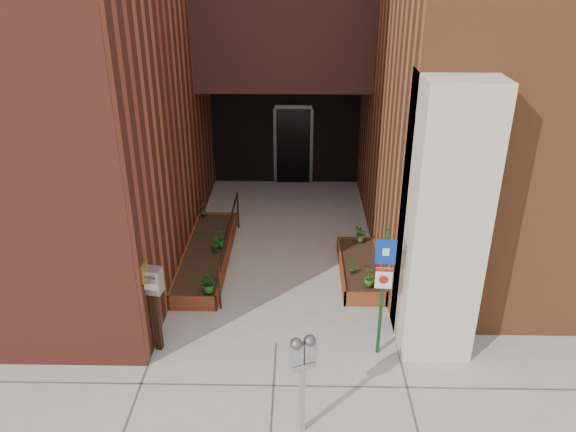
{
  "coord_description": "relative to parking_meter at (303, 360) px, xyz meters",
  "views": [
    {
      "loc": [
        0.35,
        -7.5,
        5.91
      ],
      "look_at": [
        0.16,
        1.8,
        1.5
      ],
      "focal_mm": 35.0,
      "sensor_mm": 36.0,
      "label": 1
    }
  ],
  "objects": [
    {
      "name": "shrub_left_a",
      "position": [
        -1.67,
        2.95,
        -0.71
      ],
      "size": [
        0.42,
        0.42,
        0.38
      ],
      "primitive_type": "imported",
      "rotation": [
        0.0,
        0.0,
        0.27
      ],
      "color": "#205F1B",
      "rests_on": "planter_left"
    },
    {
      "name": "shrub_left_d",
      "position": [
        -2.27,
        6.15,
        -0.71
      ],
      "size": [
        0.22,
        0.22,
        0.38
      ],
      "primitive_type": "imported",
      "rotation": [
        0.0,
        0.0,
        4.81
      ],
      "color": "#235919",
      "rests_on": "planter_left"
    },
    {
      "name": "shrub_left_b",
      "position": [
        -1.78,
        4.47,
        -0.74
      ],
      "size": [
        0.24,
        0.24,
        0.33
      ],
      "primitive_type": "imported",
      "rotation": [
        0.0,
        0.0,
        1.99
      ],
      "color": "#1C4F16",
      "rests_on": "planter_left"
    },
    {
      "name": "ground",
      "position": [
        -0.42,
        1.85,
        -1.2
      ],
      "size": [
        80.0,
        80.0,
        0.0
      ],
      "primitive_type": "plane",
      "color": "#9E9991",
      "rests_on": "ground"
    },
    {
      "name": "shrub_left_c",
      "position": [
        -1.67,
        4.67,
        -0.71
      ],
      "size": [
        0.31,
        0.31,
        0.39
      ],
      "primitive_type": "imported",
      "rotation": [
        0.0,
        0.0,
        3.96
      ],
      "color": "#1B5919",
      "rests_on": "planter_left"
    },
    {
      "name": "planter_right",
      "position": [
        1.18,
        4.05,
        -1.07
      ],
      "size": [
        0.8,
        2.2,
        0.3
      ],
      "color": "maroon",
      "rests_on": "ground"
    },
    {
      "name": "shrub_right_b",
      "position": [
        0.98,
        3.65,
        -0.75
      ],
      "size": [
        0.23,
        0.23,
        0.31
      ],
      "primitive_type": "imported",
      "rotation": [
        0.0,
        0.0,
        2.53
      ],
      "color": "#195117",
      "rests_on": "planter_right"
    },
    {
      "name": "parking_meter",
      "position": [
        0.0,
        0.0,
        0.0
      ],
      "size": [
        0.36,
        0.24,
        1.56
      ],
      "color": "#A7A6A9",
      "rests_on": "ground"
    },
    {
      "name": "shrub_right_a",
      "position": [
        1.25,
        3.19,
        -0.73
      ],
      "size": [
        0.21,
        0.21,
        0.36
      ],
      "primitive_type": "imported",
      "rotation": [
        0.0,
        0.0,
        1.6
      ],
      "color": "#275718",
      "rests_on": "planter_right"
    },
    {
      "name": "sign_post",
      "position": [
        1.23,
        1.65,
        0.17
      ],
      "size": [
        0.31,
        0.08,
        2.23
      ],
      "color": "#133518",
      "rests_on": "ground"
    },
    {
      "name": "planter_left",
      "position": [
        -1.97,
        4.55,
        -1.07
      ],
      "size": [
        0.9,
        3.6,
        0.3
      ],
      "color": "maroon",
      "rests_on": "ground"
    },
    {
      "name": "handrail",
      "position": [
        -1.47,
        4.5,
        -0.46
      ],
      "size": [
        0.04,
        3.34,
        0.9
      ],
      "color": "black",
      "rests_on": "ground"
    },
    {
      "name": "payment_dropbox",
      "position": [
        -2.32,
        1.69,
        -0.11
      ],
      "size": [
        0.33,
        0.27,
        1.51
      ],
      "color": "black",
      "rests_on": "ground"
    },
    {
      "name": "shrub_right_c",
      "position": [
        1.27,
        4.95,
        -0.74
      ],
      "size": [
        0.39,
        0.39,
        0.33
      ],
      "primitive_type": "imported",
      "rotation": [
        0.0,
        0.0,
        4.3
      ],
      "color": "#2C5F1B",
      "rests_on": "planter_right"
    }
  ]
}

